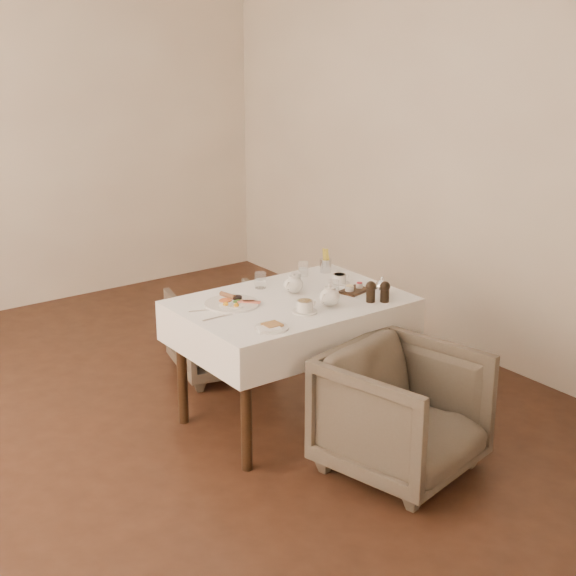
% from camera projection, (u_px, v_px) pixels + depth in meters
% --- Properties ---
extents(table, '(1.28, 0.88, 0.75)m').
position_uv_depth(table, '(291.00, 319.00, 5.09)').
color(table, black).
rests_on(table, ground).
extents(armchair_near, '(0.86, 0.88, 0.67)m').
position_uv_depth(armchair_near, '(402.00, 413.00, 4.62)').
color(armchair_near, brown).
rests_on(armchair_near, ground).
extents(armchair_far, '(0.73, 0.74, 0.56)m').
position_uv_depth(armchair_far, '(221.00, 332.00, 5.88)').
color(armchair_far, brown).
rests_on(armchair_far, ground).
extents(breakfast_plate, '(0.31, 0.31, 0.04)m').
position_uv_depth(breakfast_plate, '(232.00, 303.00, 4.98)').
color(breakfast_plate, white).
rests_on(breakfast_plate, table).
extents(side_plate, '(0.19, 0.18, 0.02)m').
position_uv_depth(side_plate, '(271.00, 328.00, 4.61)').
color(side_plate, white).
rests_on(side_plate, table).
extents(teapot_centre, '(0.19, 0.17, 0.13)m').
position_uv_depth(teapot_centre, '(293.00, 283.00, 5.15)').
color(teapot_centre, white).
rests_on(teapot_centre, table).
extents(teapot_front, '(0.20, 0.17, 0.13)m').
position_uv_depth(teapot_front, '(330.00, 295.00, 4.94)').
color(teapot_front, white).
rests_on(teapot_front, table).
extents(creamer, '(0.06, 0.06, 0.07)m').
position_uv_depth(creamer, '(296.00, 278.00, 5.33)').
color(creamer, white).
rests_on(creamer, table).
extents(teacup_near, '(0.14, 0.14, 0.07)m').
position_uv_depth(teacup_near, '(305.00, 307.00, 4.85)').
color(teacup_near, white).
rests_on(teacup_near, table).
extents(teacup_far, '(0.12, 0.12, 0.06)m').
position_uv_depth(teacup_far, '(339.00, 279.00, 5.33)').
color(teacup_far, white).
rests_on(teacup_far, table).
extents(glass_left, '(0.08, 0.08, 0.10)m').
position_uv_depth(glass_left, '(260.00, 280.00, 5.26)').
color(glass_left, silver).
rests_on(glass_left, table).
extents(glass_mid, '(0.08, 0.08, 0.09)m').
position_uv_depth(glass_mid, '(333.00, 288.00, 5.11)').
color(glass_mid, silver).
rests_on(glass_mid, table).
extents(glass_right, '(0.08, 0.08, 0.09)m').
position_uv_depth(glass_right, '(303.00, 269.00, 5.48)').
color(glass_right, silver).
rests_on(glass_right, table).
extents(condiment_board, '(0.19, 0.15, 0.04)m').
position_uv_depth(condiment_board, '(354.00, 290.00, 5.19)').
color(condiment_board, black).
rests_on(condiment_board, table).
extents(pepper_mill_left, '(0.08, 0.08, 0.12)m').
position_uv_depth(pepper_mill_left, '(371.00, 291.00, 5.01)').
color(pepper_mill_left, black).
rests_on(pepper_mill_left, table).
extents(pepper_mill_right, '(0.07, 0.07, 0.12)m').
position_uv_depth(pepper_mill_right, '(385.00, 292.00, 5.01)').
color(pepper_mill_right, black).
rests_on(pepper_mill_right, table).
extents(silver_pot, '(0.12, 0.10, 0.11)m').
position_uv_depth(silver_pot, '(382.00, 286.00, 5.12)').
color(silver_pot, white).
rests_on(silver_pot, table).
extents(fries_cup, '(0.07, 0.07, 0.15)m').
position_uv_depth(fries_cup, '(326.00, 262.00, 5.55)').
color(fries_cup, silver).
rests_on(fries_cup, table).
extents(cutlery_fork, '(0.19, 0.09, 0.00)m').
position_uv_depth(cutlery_fork, '(207.00, 310.00, 4.89)').
color(cutlery_fork, silver).
rests_on(cutlery_fork, table).
extents(cutlery_knife, '(0.19, 0.02, 0.00)m').
position_uv_depth(cutlery_knife, '(218.00, 317.00, 4.78)').
color(cutlery_knife, silver).
rests_on(cutlery_knife, table).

